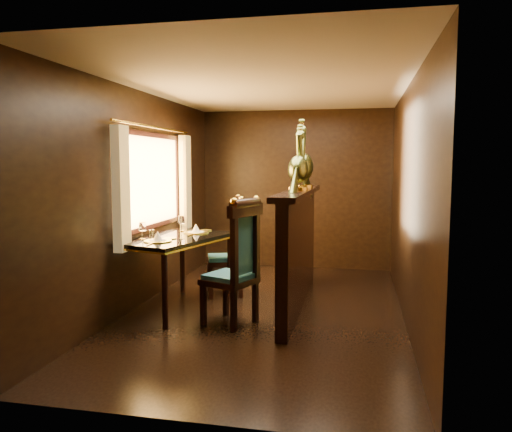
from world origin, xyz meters
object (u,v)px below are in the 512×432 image
Objects in this scene: chair_right at (234,243)px; peacock_left at (298,157)px; dining_table at (174,243)px; peacock_right at (303,155)px; chair_left at (239,259)px.

peacock_left reaches higher than chair_right.
dining_table is 1.71m from peacock_left.
peacock_left is 0.91× the size of peacock_right.
peacock_right reaches higher than chair_left.
chair_right is at bearing 71.31° from dining_table.
chair_left reaches higher than dining_table.
peacock_left is (1.38, 0.29, 0.98)m from dining_table.
chair_left is (0.87, -0.44, -0.06)m from dining_table.
dining_table is at bearing -168.11° from peacock_left.
peacock_left reaches higher than chair_left.
peacock_left is at bearing 76.94° from chair_left.
peacock_right reaches higher than dining_table.
chair_right is (0.51, 0.74, -0.10)m from dining_table.
peacock_left is at bearing -90.00° from peacock_right.
chair_left is 1.37m from peacock_left.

